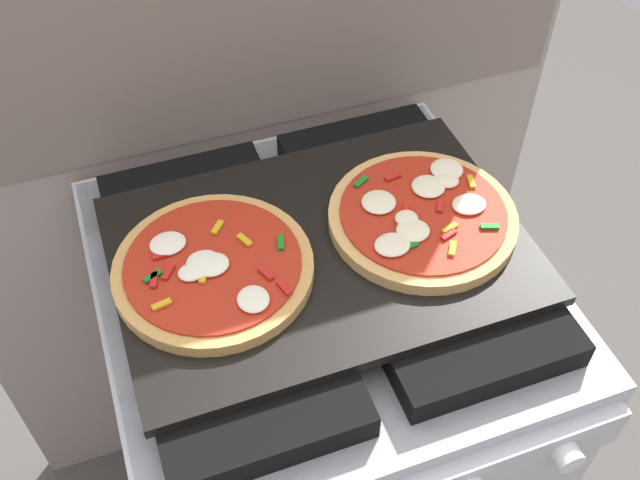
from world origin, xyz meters
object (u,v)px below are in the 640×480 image
object	(u,v)px
baking_tray	(320,249)
pizza_right	(422,216)
stove	(320,421)
pizza_left	(213,270)

from	to	relation	value
baking_tray	pizza_right	bearing A→B (deg)	-2.82
stove	baking_tray	xyz separation A→B (m)	(0.00, 0.00, 0.46)
stove	pizza_right	distance (m)	0.50
baking_tray	pizza_left	distance (m)	0.15
baking_tray	pizza_left	world-z (taller)	pizza_left
stove	baking_tray	size ratio (longest dim) A/B	1.67
stove	pizza_left	bearing A→B (deg)	-178.96
stove	pizza_right	world-z (taller)	pizza_right
stove	baking_tray	bearing A→B (deg)	90.00
baking_tray	stove	bearing A→B (deg)	-90.00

